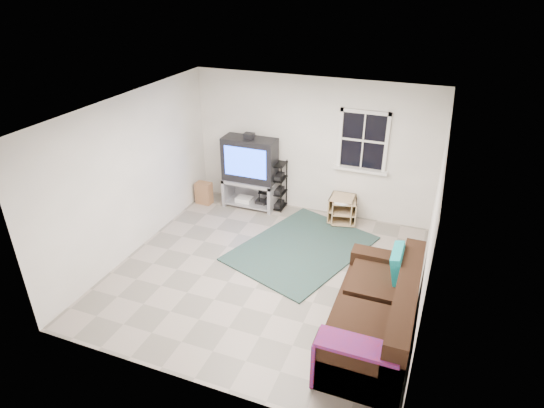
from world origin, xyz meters
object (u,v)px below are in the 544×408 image
at_px(side_table_left, 342,208).
at_px(side_table_right, 344,209).
at_px(av_rack, 273,188).
at_px(tv_unit, 250,167).
at_px(sofa, 376,316).

relative_size(side_table_left, side_table_right, 0.99).
bearing_deg(av_rack, side_table_right, -4.50).
bearing_deg(side_table_right, av_rack, 175.50).
height_order(tv_unit, side_table_left, tv_unit).
bearing_deg(tv_unit, av_rack, 10.29).
bearing_deg(tv_unit, side_table_left, 0.39).
relative_size(tv_unit, sofa, 0.69).
bearing_deg(side_table_right, sofa, -69.14).
height_order(tv_unit, av_rack, tv_unit).
xyz_separation_m(side_table_left, side_table_right, (0.04, -0.05, 0.00)).
distance_m(tv_unit, av_rack, 0.61).
relative_size(tv_unit, side_table_left, 2.90).
distance_m(tv_unit, side_table_right, 1.97).
relative_size(side_table_right, sofa, 0.24).
height_order(av_rack, side_table_right, av_rack).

